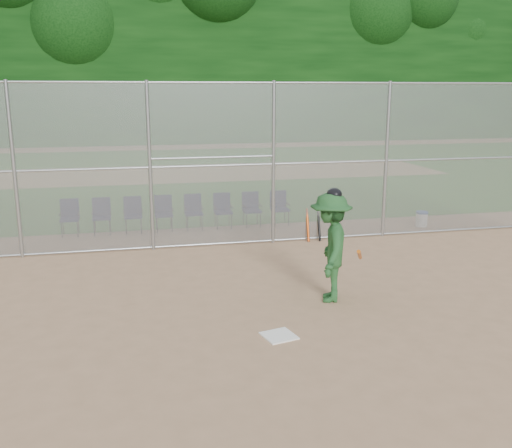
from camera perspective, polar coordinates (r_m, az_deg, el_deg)
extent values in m
plane|color=tan|center=(9.69, 3.28, -9.67)|extent=(100.00, 100.00, 0.00)
plane|color=#275E1C|center=(26.96, -7.24, 5.08)|extent=(100.00, 100.00, 0.00)
plane|color=tan|center=(26.96, -7.24, 5.09)|extent=(24.00, 24.00, 0.00)
cube|color=gray|center=(13.92, -2.26, 5.91)|extent=(16.00, 0.02, 4.00)
cylinder|color=#9EA3A8|center=(13.81, -2.34, 13.96)|extent=(16.00, 0.05, 0.05)
cube|color=black|center=(43.69, -9.70, 15.29)|extent=(80.00, 5.00, 11.00)
cube|color=white|center=(9.12, 2.31, -11.10)|extent=(0.58, 0.58, 0.02)
imported|color=#215326|center=(10.40, 7.44, -2.31)|extent=(1.13, 1.47, 2.01)
ellipsoid|color=black|center=(10.18, 7.60, 2.98)|extent=(0.27, 0.30, 0.23)
cylinder|color=#CF5F13|center=(10.20, 10.31, -3.04)|extent=(0.41, 0.76, 0.39)
cylinder|color=white|center=(16.82, 16.23, 0.40)|extent=(0.32, 0.32, 0.38)
cylinder|color=#2850AE|center=(16.78, 16.28, 1.12)|extent=(0.34, 0.34, 0.05)
cylinder|color=#D84C14|center=(14.62, 5.19, -0.09)|extent=(0.06, 0.28, 0.84)
cylinder|color=black|center=(14.71, 6.31, -0.04)|extent=(0.06, 0.31, 0.83)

